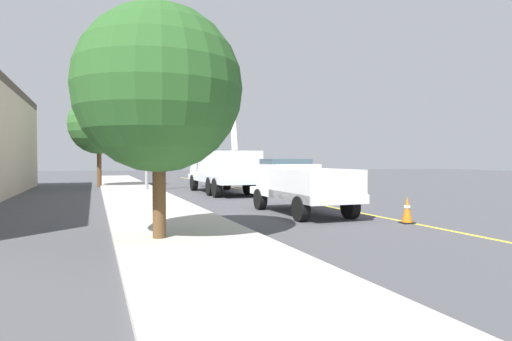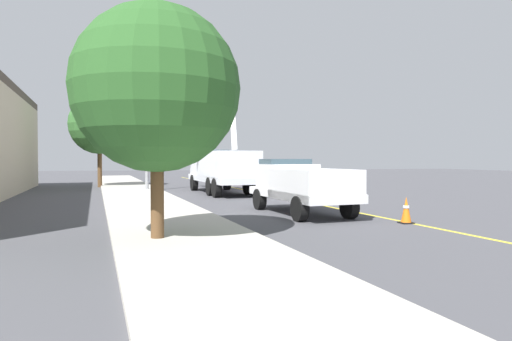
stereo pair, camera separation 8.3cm
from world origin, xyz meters
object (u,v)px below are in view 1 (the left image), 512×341
at_px(traffic_cone_mid_front, 284,192).
at_px(traffic_signal_mast, 150,102).
at_px(utility_bucket_truck, 222,167).
at_px(traffic_cone_leading, 407,210).
at_px(traffic_cone_mid_rear, 228,183).
at_px(service_pickup_truck, 302,184).
at_px(passing_minivan, 260,173).

distance_m(traffic_cone_mid_front, traffic_signal_mast, 10.31).
height_order(utility_bucket_truck, traffic_cone_leading, utility_bucket_truck).
height_order(traffic_cone_mid_rear, traffic_signal_mast, traffic_signal_mast).
bearing_deg(traffic_cone_mid_rear, traffic_cone_leading, -172.88).
xyz_separation_m(traffic_cone_leading, traffic_cone_mid_front, (9.46, 1.02, -0.07)).
bearing_deg(traffic_cone_leading, service_pickup_truck, 37.41).
distance_m(utility_bucket_truck, traffic_cone_mid_rear, 4.73).
distance_m(traffic_cone_leading, traffic_cone_mid_front, 9.52).
xyz_separation_m(passing_minivan, traffic_cone_mid_rear, (-2.46, 3.05, -0.63)).
height_order(traffic_cone_leading, traffic_cone_mid_rear, traffic_cone_leading).
xyz_separation_m(service_pickup_truck, traffic_cone_mid_rear, (15.25, -0.10, -0.77)).
bearing_deg(traffic_cone_mid_front, traffic_signal_mast, 49.09).
height_order(utility_bucket_truck, traffic_cone_mid_rear, utility_bucket_truck).
height_order(utility_bucket_truck, traffic_signal_mast, traffic_signal_mast).
relative_size(traffic_cone_mid_front, traffic_cone_mid_rear, 1.03).
xyz_separation_m(utility_bucket_truck, traffic_cone_leading, (-13.99, -3.51, -1.19)).
distance_m(utility_bucket_truck, passing_minivan, 8.10).
xyz_separation_m(traffic_cone_mid_front, traffic_signal_mast, (5.82, 6.72, 5.22)).
bearing_deg(traffic_cone_mid_rear, passing_minivan, -51.12).
bearing_deg(utility_bucket_truck, passing_minivan, -31.95).
distance_m(traffic_cone_mid_front, traffic_cone_mid_rear, 9.01).
bearing_deg(utility_bucket_truck, traffic_cone_leading, -165.90).
xyz_separation_m(utility_bucket_truck, passing_minivan, (6.85, -4.27, -0.64)).
height_order(passing_minivan, traffic_cone_mid_rear, passing_minivan).
xyz_separation_m(passing_minivan, traffic_cone_mid_front, (-11.38, 1.78, -0.62)).
relative_size(passing_minivan, traffic_cone_mid_front, 6.88).
bearing_deg(traffic_cone_mid_front, utility_bucket_truck, 28.83).
bearing_deg(service_pickup_truck, traffic_signal_mast, 23.75).
xyz_separation_m(utility_bucket_truck, service_pickup_truck, (-10.86, -1.12, -0.49)).
bearing_deg(traffic_cone_leading, traffic_cone_mid_front, 6.17).
bearing_deg(traffic_cone_mid_front, traffic_cone_leading, -173.83).
bearing_deg(traffic_cone_mid_rear, traffic_cone_mid_front, -171.88).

